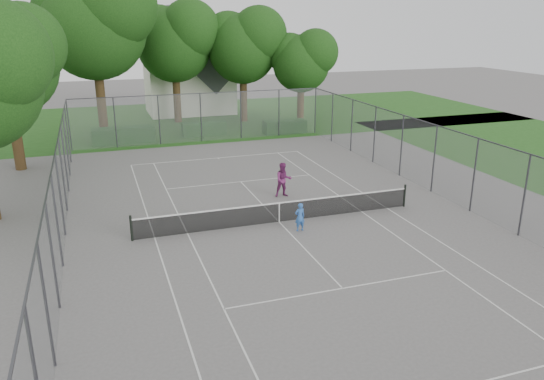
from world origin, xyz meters
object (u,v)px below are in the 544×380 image
object	(u,v)px
tennis_net	(279,211)
house	(188,71)
woman_player	(283,180)
girl_player	(300,217)

from	to	relation	value
tennis_net	house	size ratio (longest dim) A/B	1.33
house	woman_player	bearing A→B (deg)	-90.21
girl_player	woman_player	xyz separation A→B (m)	(0.89, 4.49, 0.26)
tennis_net	house	bearing A→B (deg)	87.13
tennis_net	girl_player	distance (m)	1.31
tennis_net	girl_player	bearing A→B (deg)	-67.24
house	tennis_net	bearing A→B (deg)	-92.87
girl_player	woman_player	bearing A→B (deg)	-105.38
house	girl_player	world-z (taller)	house
tennis_net	woman_player	distance (m)	3.59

